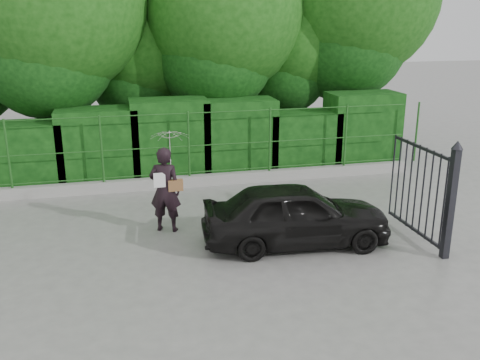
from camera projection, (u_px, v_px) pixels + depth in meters
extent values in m
plane|color=gray|center=(203.00, 255.00, 10.61)|extent=(80.00, 80.00, 0.00)
cube|color=#9E9E99|center=(175.00, 182.00, 14.74)|extent=(14.00, 0.25, 0.30)
cylinder|color=#1F571B|center=(8.00, 154.00, 13.50)|extent=(0.06, 0.06, 1.80)
cylinder|color=#1F571B|center=(102.00, 149.00, 14.01)|extent=(0.06, 0.06, 1.80)
cylinder|color=#1F571B|center=(189.00, 144.00, 14.52)|extent=(0.06, 0.06, 1.80)
cylinder|color=#1F571B|center=(270.00, 140.00, 15.03)|extent=(0.06, 0.06, 1.80)
cylinder|color=#1F571B|center=(346.00, 136.00, 15.54)|extent=(0.06, 0.06, 1.80)
cylinder|color=#1F571B|center=(416.00, 132.00, 16.05)|extent=(0.06, 0.06, 1.80)
cylinder|color=#1F571B|center=(175.00, 173.00, 14.67)|extent=(13.60, 0.03, 0.03)
cylinder|color=#1F571B|center=(174.00, 147.00, 14.45)|extent=(13.60, 0.03, 0.03)
cylinder|color=#1F571B|center=(173.00, 114.00, 14.18)|extent=(13.60, 0.03, 0.03)
cube|color=black|center=(24.00, 155.00, 14.56)|extent=(2.20, 1.20, 1.80)
cube|color=black|center=(99.00, 146.00, 14.96)|extent=(2.20, 1.20, 2.11)
cube|color=black|center=(170.00, 139.00, 15.37)|extent=(2.20, 1.20, 2.29)
cube|color=black|center=(237.00, 137.00, 15.83)|extent=(2.20, 1.20, 2.22)
cube|color=black|center=(301.00, 141.00, 16.34)|extent=(2.20, 1.20, 1.77)
cube|color=black|center=(362.00, 129.00, 16.71)|extent=(2.20, 1.20, 2.29)
cylinder|color=black|center=(62.00, 96.00, 15.96)|extent=(0.36, 0.36, 4.50)
sphere|color=#14470F|center=(52.00, 1.00, 15.16)|extent=(5.40, 5.40, 5.40)
cylinder|color=black|center=(145.00, 106.00, 17.91)|extent=(0.36, 0.36, 3.25)
sphere|color=#14470F|center=(141.00, 47.00, 17.33)|extent=(3.90, 3.90, 3.90)
cylinder|color=black|center=(223.00, 93.00, 17.39)|extent=(0.36, 0.36, 4.25)
sphere|color=#14470F|center=(223.00, 11.00, 16.63)|extent=(5.10, 5.10, 5.10)
cylinder|color=black|center=(289.00, 99.00, 18.70)|extent=(0.36, 0.36, 3.50)
sphere|color=#14470F|center=(291.00, 37.00, 18.08)|extent=(4.20, 4.20, 4.20)
cylinder|color=black|center=(348.00, 81.00, 18.59)|extent=(0.36, 0.36, 4.75)
cube|color=black|center=(450.00, 205.00, 10.19)|extent=(0.14, 0.14, 2.20)
cone|color=black|center=(458.00, 145.00, 9.84)|extent=(0.22, 0.22, 0.16)
cube|color=black|center=(413.00, 229.00, 11.54)|extent=(0.05, 2.00, 0.06)
cube|color=black|center=(422.00, 148.00, 11.01)|extent=(0.05, 2.00, 0.06)
cylinder|color=black|center=(444.00, 204.00, 10.39)|extent=(0.04, 0.04, 1.90)
cylinder|color=black|center=(436.00, 200.00, 10.62)|extent=(0.04, 0.04, 1.90)
cylinder|color=black|center=(429.00, 196.00, 10.85)|extent=(0.04, 0.04, 1.90)
cylinder|color=black|center=(422.00, 192.00, 11.09)|extent=(0.04, 0.04, 1.90)
cylinder|color=black|center=(416.00, 188.00, 11.32)|extent=(0.04, 0.04, 1.90)
cylinder|color=black|center=(410.00, 185.00, 11.55)|extent=(0.04, 0.04, 1.90)
cylinder|color=black|center=(404.00, 182.00, 11.78)|extent=(0.04, 0.04, 1.90)
cylinder|color=black|center=(398.00, 178.00, 12.02)|extent=(0.04, 0.04, 1.90)
cylinder|color=black|center=(393.00, 175.00, 12.25)|extent=(0.04, 0.04, 1.90)
imported|color=black|center=(165.00, 190.00, 11.58)|extent=(0.81, 0.67, 1.89)
imported|color=silver|center=(170.00, 148.00, 11.39)|extent=(0.83, 0.84, 0.76)
cube|color=brown|center=(175.00, 185.00, 11.52)|extent=(0.32, 0.15, 0.24)
cube|color=white|center=(160.00, 180.00, 11.36)|extent=(0.25, 0.02, 0.32)
imported|color=black|center=(296.00, 214.00, 10.96)|extent=(3.95, 1.85, 1.31)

